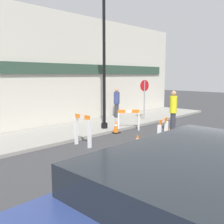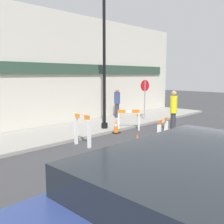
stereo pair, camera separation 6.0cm
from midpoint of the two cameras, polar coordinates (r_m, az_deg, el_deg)
The scene contains 13 objects.
ground_plane at distance 8.71m, azimuth 20.86°, elevation -9.17°, with size 60.00×60.00×0.00m, color #38383A.
sidewalk_slab at distance 12.21m, azimuth -5.74°, elevation -3.50°, with size 18.00×2.90×0.12m.
storefront_facade at distance 13.16m, azimuth -10.26°, elevation 9.05°, with size 18.00×0.22×5.50m.
streetlamp_post at distance 11.73m, azimuth -1.58°, elevation 16.30°, with size 0.44×0.44×6.44m.
stop_sign at distance 14.13m, azimuth 7.27°, elevation 4.12°, with size 0.59×0.13×2.11m.
barricade_0 at distance 9.31m, azimuth -6.28°, elevation -3.78°, with size 0.13×0.78×1.13m.
barricade_1 at distance 9.50m, azimuth 11.17°, elevation -4.11°, with size 0.85×0.35×0.97m.
barricade_2 at distance 11.86m, azimuth 3.79°, elevation -1.51°, with size 0.82×0.76×0.95m.
traffic_cone_0 at distance 9.20m, azimuth 5.74°, elevation -6.29°, with size 0.30×0.30×0.48m.
traffic_cone_1 at distance 11.35m, azimuth 1.02°, elevation -3.17°, with size 0.30×0.30×0.60m.
traffic_cone_2 at distance 10.54m, azimuth 12.46°, elevation -4.54°, with size 0.30×0.30×0.49m.
person_worker at distance 11.57m, azimuth 13.37°, elevation 0.44°, with size 0.40×0.40×1.83m.
person_pedestrian at distance 14.68m, azimuth 1.23°, elevation 2.24°, with size 0.40×0.40×1.64m.
Camera 2 is at (-7.69, -3.21, 2.51)m, focal length 42.00 mm.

